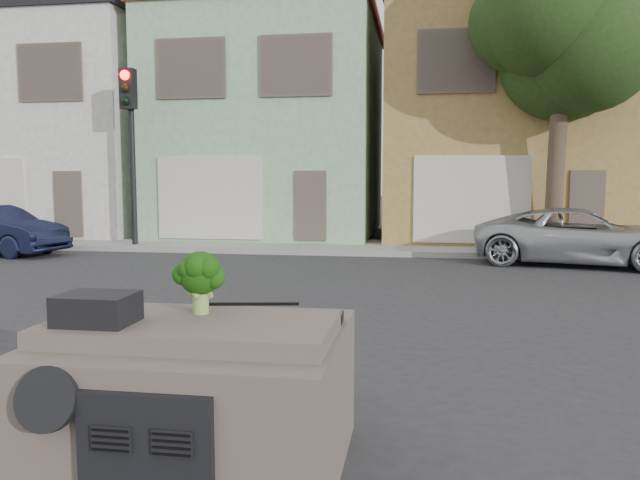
# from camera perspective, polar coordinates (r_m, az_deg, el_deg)

# --- Properties ---
(ground_plane) EXTENTS (120.00, 120.00, 0.00)m
(ground_plane) POSITION_cam_1_polar(r_m,az_deg,el_deg) (7.56, -2.90, -10.20)
(ground_plane) COLOR #303033
(ground_plane) RESTS_ON ground
(sidewalk) EXTENTS (40.00, 3.00, 0.15)m
(sidewalk) POSITION_cam_1_polar(r_m,az_deg,el_deg) (17.79, 4.05, -0.67)
(sidewalk) COLOR gray
(sidewalk) RESTS_ON ground
(townhouse_white) EXTENTS (7.20, 8.20, 7.55)m
(townhouse_white) POSITION_cam_1_polar(r_m,az_deg,el_deg) (25.02, -21.34, 9.32)
(townhouse_white) COLOR silver
(townhouse_white) RESTS_ON ground
(townhouse_mint) EXTENTS (7.20, 8.20, 7.55)m
(townhouse_mint) POSITION_cam_1_polar(r_m,az_deg,el_deg) (22.25, -4.13, 10.18)
(townhouse_mint) COLOR #92BC95
(townhouse_mint) RESTS_ON ground
(townhouse_tan) EXTENTS (7.20, 8.20, 7.55)m
(townhouse_tan) POSITION_cam_1_polar(r_m,az_deg,el_deg) (21.82, 15.75, 10.07)
(townhouse_tan) COLOR #A38045
(townhouse_tan) RESTS_ON ground
(silver_pickup) EXTENTS (5.19, 3.23, 1.34)m
(silver_pickup) POSITION_cam_1_polar(r_m,az_deg,el_deg) (16.00, 22.62, -2.11)
(silver_pickup) COLOR #B1B4B8
(silver_pickup) RESTS_ON ground
(traffic_signal) EXTENTS (0.40, 0.40, 5.10)m
(traffic_signal) POSITION_cam_1_polar(r_m,az_deg,el_deg) (18.44, -16.89, 7.03)
(traffic_signal) COLOR black
(traffic_signal) RESTS_ON ground
(tree_near) EXTENTS (4.40, 4.00, 8.50)m
(tree_near) POSITION_cam_1_polar(r_m,az_deg,el_deg) (17.40, 21.00, 12.60)
(tree_near) COLOR #213914
(tree_near) RESTS_ON ground
(car_dashboard) EXTENTS (2.00, 1.80, 1.12)m
(car_dashboard) POSITION_cam_1_polar(r_m,az_deg,el_deg) (4.64, -10.79, -13.52)
(car_dashboard) COLOR #64554D
(car_dashboard) RESTS_ON ground
(instrument_hump) EXTENTS (0.48, 0.38, 0.20)m
(instrument_hump) POSITION_cam_1_polar(r_m,az_deg,el_deg) (4.39, -19.71, -5.93)
(instrument_hump) COLOR black
(instrument_hump) RESTS_ON car_dashboard
(wiper_arm) EXTENTS (0.69, 0.15, 0.02)m
(wiper_arm) POSITION_cam_1_polar(r_m,az_deg,el_deg) (4.75, -6.18, -5.82)
(wiper_arm) COLOR black
(wiper_arm) RESTS_ON car_dashboard
(broccoli) EXTENTS (0.51, 0.51, 0.45)m
(broccoli) POSITION_cam_1_polar(r_m,az_deg,el_deg) (4.49, -10.89, -3.78)
(broccoli) COLOR #123A0A
(broccoli) RESTS_ON car_dashboard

